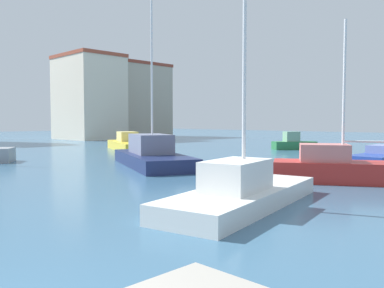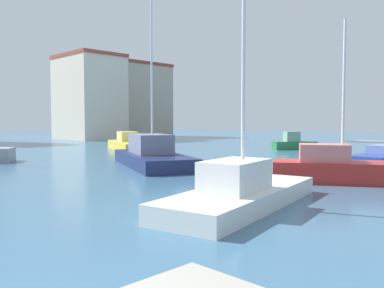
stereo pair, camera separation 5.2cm
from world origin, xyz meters
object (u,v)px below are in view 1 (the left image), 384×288
(sailboat_white_near_pier, at_px, (242,191))
(motorboat_teal_inner_mooring, at_px, (126,140))
(motorboat_green_distant_east, at_px, (294,143))
(motorboat_yellow_behind_lamppost, at_px, (129,144))
(sailboat_red_outer_mooring, at_px, (339,168))
(sailboat_navy_far_left, at_px, (152,154))

(sailboat_white_near_pier, bearing_deg, motorboat_teal_inner_mooring, 59.88)
(motorboat_green_distant_east, height_order, motorboat_yellow_behind_lamppost, motorboat_green_distant_east)
(motorboat_teal_inner_mooring, xyz_separation_m, motorboat_yellow_behind_lamppost, (-5.26, -7.81, 0.08))
(motorboat_yellow_behind_lamppost, xyz_separation_m, sailboat_white_near_pier, (-12.44, -22.70, -0.01))
(sailboat_red_outer_mooring, height_order, motorboat_yellow_behind_lamppost, sailboat_red_outer_mooring)
(sailboat_navy_far_left, height_order, sailboat_red_outer_mooring, sailboat_navy_far_left)
(sailboat_navy_far_left, xyz_separation_m, motorboat_teal_inner_mooring, (12.21, 19.44, -0.25))
(motorboat_yellow_behind_lamppost, bearing_deg, motorboat_teal_inner_mooring, 56.04)
(sailboat_red_outer_mooring, xyz_separation_m, motorboat_yellow_behind_lamppost, (5.34, 22.60, -0.12))
(motorboat_green_distant_east, bearing_deg, motorboat_yellow_behind_lamppost, 137.41)
(sailboat_navy_far_left, relative_size, sailboat_red_outer_mooring, 2.09)
(motorboat_green_distant_east, distance_m, sailboat_white_near_pier, 26.77)
(sailboat_red_outer_mooring, bearing_deg, motorboat_yellow_behind_lamppost, 76.70)
(sailboat_navy_far_left, distance_m, sailboat_red_outer_mooring, 11.08)
(motorboat_teal_inner_mooring, bearing_deg, sailboat_navy_far_left, -122.12)
(motorboat_teal_inner_mooring, relative_size, motorboat_yellow_behind_lamppost, 0.62)
(motorboat_yellow_behind_lamppost, distance_m, sailboat_white_near_pier, 25.88)
(motorboat_teal_inner_mooring, distance_m, motorboat_yellow_behind_lamppost, 9.41)
(sailboat_navy_far_left, distance_m, motorboat_yellow_behind_lamppost, 13.56)
(motorboat_green_distant_east, bearing_deg, motorboat_teal_inner_mooring, 108.51)
(sailboat_red_outer_mooring, xyz_separation_m, motorboat_green_distant_east, (16.71, 12.14, -0.06))
(motorboat_teal_inner_mooring, bearing_deg, motorboat_green_distant_east, -71.49)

